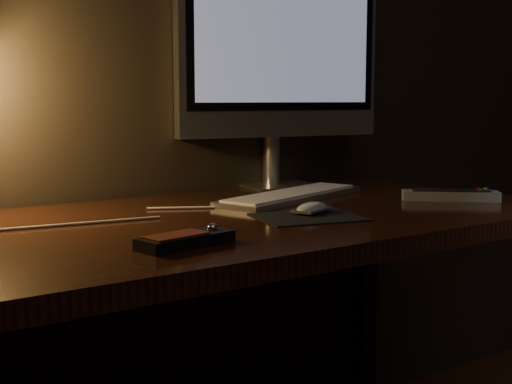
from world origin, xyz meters
TOP-DOWN VIEW (x-y plane):
  - desk at (0.00, 1.93)m, footprint 1.60×0.75m
  - monitor at (0.42, 2.18)m, footprint 0.61×0.20m
  - keyboard at (0.30, 1.98)m, footprint 0.48×0.27m
  - mousepad at (0.16, 1.74)m, footprint 0.25×0.22m
  - mouse at (0.19, 1.77)m, footprint 0.11×0.08m
  - media_remote at (-0.20, 1.63)m, footprint 0.18×0.09m
  - tv_remote at (0.60, 1.73)m, footprint 0.21×0.20m
  - cable at (-0.10, 1.93)m, footprint 0.62×0.23m

SIDE VIEW (x-z plane):
  - desk at x=0.00m, z-range 0.25..1.00m
  - mousepad at x=0.16m, z-range 0.75..0.75m
  - cable at x=-0.10m, z-range 0.75..0.76m
  - keyboard at x=0.30m, z-range 0.75..0.77m
  - mouse at x=0.19m, z-range 0.75..0.77m
  - media_remote at x=-0.20m, z-range 0.75..0.78m
  - tv_remote at x=0.60m, z-range 0.75..0.78m
  - monitor at x=0.42m, z-range 0.81..1.45m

